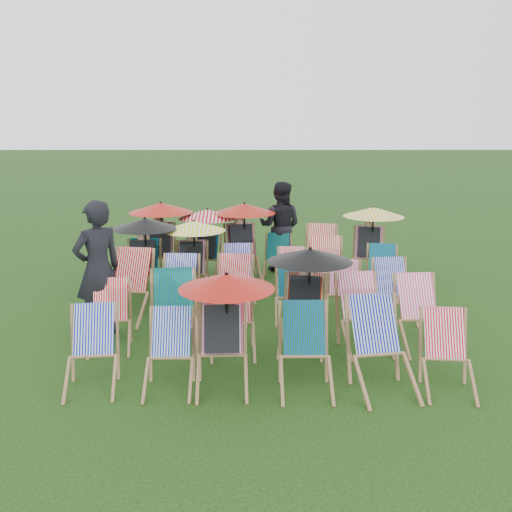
{
  "coord_description": "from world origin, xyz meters",
  "views": [
    {
      "loc": [
        -0.16,
        -8.19,
        2.97
      ],
      "look_at": [
        -0.11,
        0.44,
        0.9
      ],
      "focal_mm": 40.0,
      "sensor_mm": 36.0,
      "label": 1
    }
  ],
  "objects_px": {
    "deckchair_0": "(91,351)",
    "deckchair_29": "(370,241)",
    "person_rear": "(280,226)",
    "person_left": "(98,269)",
    "deckchair_5": "(448,354)"
  },
  "relations": [
    {
      "from": "deckchair_29",
      "to": "person_left",
      "type": "height_order",
      "value": "person_left"
    },
    {
      "from": "person_rear",
      "to": "deckchair_29",
      "type": "bearing_deg",
      "value": 174.57
    },
    {
      "from": "deckchair_5",
      "to": "person_rear",
      "type": "relative_size",
      "value": 0.48
    },
    {
      "from": "deckchair_0",
      "to": "deckchair_5",
      "type": "relative_size",
      "value": 1.03
    },
    {
      "from": "deckchair_5",
      "to": "deckchair_29",
      "type": "relative_size",
      "value": 0.63
    },
    {
      "from": "deckchair_29",
      "to": "person_left",
      "type": "xyz_separation_m",
      "value": [
        -4.36,
        -2.95,
        0.24
      ]
    },
    {
      "from": "deckchair_0",
      "to": "deckchair_5",
      "type": "bearing_deg",
      "value": -7.53
    },
    {
      "from": "deckchair_0",
      "to": "person_rear",
      "type": "relative_size",
      "value": 0.49
    },
    {
      "from": "person_rear",
      "to": "deckchair_0",
      "type": "bearing_deg",
      "value": 80.87
    },
    {
      "from": "person_left",
      "to": "person_rear",
      "type": "xyz_separation_m",
      "value": [
        2.69,
        3.59,
        -0.07
      ]
    },
    {
      "from": "deckchair_0",
      "to": "deckchair_29",
      "type": "distance_m",
      "value": 6.11
    },
    {
      "from": "deckchair_29",
      "to": "person_rear",
      "type": "height_order",
      "value": "person_rear"
    },
    {
      "from": "deckchair_0",
      "to": "deckchair_5",
      "type": "distance_m",
      "value": 3.99
    },
    {
      "from": "deckchair_29",
      "to": "person_rear",
      "type": "bearing_deg",
      "value": 170.05
    },
    {
      "from": "deckchair_29",
      "to": "person_rear",
      "type": "relative_size",
      "value": 0.76
    }
  ]
}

